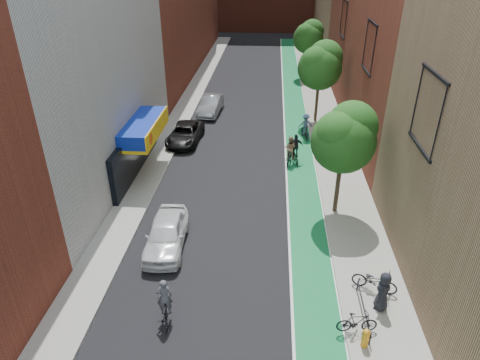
% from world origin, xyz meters
% --- Properties ---
extents(ground, '(160.00, 160.00, 0.00)m').
position_xyz_m(ground, '(0.00, 0.00, 0.00)').
color(ground, black).
rests_on(ground, ground).
extents(bike_lane, '(2.00, 68.00, 0.01)m').
position_xyz_m(bike_lane, '(4.00, 26.00, 0.01)').
color(bike_lane, '#126638').
rests_on(bike_lane, ground).
extents(sidewalk_left, '(2.00, 68.00, 0.15)m').
position_xyz_m(sidewalk_left, '(-6.00, 26.00, 0.07)').
color(sidewalk_left, gray).
rests_on(sidewalk_left, ground).
extents(sidewalk_right, '(3.00, 68.00, 0.15)m').
position_xyz_m(sidewalk_right, '(6.50, 26.00, 0.07)').
color(sidewalk_right, gray).
rests_on(sidewalk_right, ground).
extents(building_left_white, '(8.00, 20.00, 12.00)m').
position_xyz_m(building_left_white, '(-11.00, 14.00, 6.00)').
color(building_left_white, silver).
rests_on(building_left_white, ground).
extents(tree_near, '(3.40, 3.36, 6.42)m').
position_xyz_m(tree_near, '(5.65, 10.02, 4.66)').
color(tree_near, '#332619').
rests_on(tree_near, ground).
extents(tree_mid, '(3.55, 3.53, 6.74)m').
position_xyz_m(tree_mid, '(5.65, 24.02, 4.89)').
color(tree_mid, '#332619').
rests_on(tree_mid, ground).
extents(tree_far, '(3.30, 3.25, 6.21)m').
position_xyz_m(tree_far, '(5.65, 38.02, 4.50)').
color(tree_far, '#332619').
rests_on(tree_far, ground).
extents(parked_car_white, '(2.07, 4.64, 1.55)m').
position_xyz_m(parked_car_white, '(-3.10, 6.27, 0.77)').
color(parked_car_white, white).
rests_on(parked_car_white, ground).
extents(parked_car_black, '(2.47, 4.89, 1.33)m').
position_xyz_m(parked_car_black, '(-4.60, 19.07, 0.66)').
color(parked_car_black, black).
rests_on(parked_car_black, ground).
extents(parked_car_silver, '(1.96, 4.75, 1.53)m').
position_xyz_m(parked_car_silver, '(-3.51, 25.47, 0.77)').
color(parked_car_silver, '#919499').
rests_on(parked_car_silver, ground).
extents(cyclist_lead, '(0.98, 1.74, 2.04)m').
position_xyz_m(cyclist_lead, '(-2.08, 1.53, 0.69)').
color(cyclist_lead, black).
rests_on(cyclist_lead, ground).
extents(cyclist_lane_near, '(0.90, 1.70, 1.98)m').
position_xyz_m(cyclist_lane_near, '(3.20, 15.97, 0.84)').
color(cyclist_lane_near, black).
rests_on(cyclist_lane_near, ground).
extents(cyclist_lane_mid, '(1.04, 1.73, 2.02)m').
position_xyz_m(cyclist_lane_mid, '(3.61, 16.28, 0.77)').
color(cyclist_lane_mid, black).
rests_on(cyclist_lane_mid, ground).
extents(cyclist_lane_far, '(1.17, 1.91, 2.00)m').
position_xyz_m(cyclist_lane_far, '(4.51, 20.44, 0.87)').
color(cyclist_lane_far, black).
rests_on(cyclist_lane_far, ground).
extents(parked_bike_mid, '(1.63, 0.61, 0.96)m').
position_xyz_m(parked_bike_mid, '(5.40, 1.39, 0.63)').
color(parked_bike_mid, black).
rests_on(parked_bike_mid, sidewalk_right).
extents(parked_bike_far, '(2.03, 1.28, 1.01)m').
position_xyz_m(parked_bike_far, '(6.53, 3.76, 0.65)').
color(parked_bike_far, black).
rests_on(parked_bike_far, sidewalk_right).
extents(pedestrian, '(0.87, 1.02, 1.77)m').
position_xyz_m(pedestrian, '(6.60, 2.73, 1.04)').
color(pedestrian, black).
rests_on(pedestrian, sidewalk_right).
extents(fire_hydrant, '(0.29, 0.29, 0.82)m').
position_xyz_m(fire_hydrant, '(5.61, 0.73, 0.59)').
color(fire_hydrant, orange).
rests_on(fire_hydrant, sidewalk_right).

